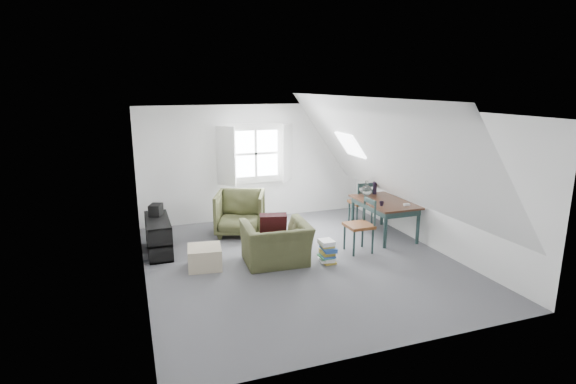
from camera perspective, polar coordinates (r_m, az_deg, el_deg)
name	(u,v)px	position (r m, az deg, el deg)	size (l,w,h in m)	color
floor	(300,261)	(7.67, 1.59, -8.81)	(5.50, 5.50, 0.00)	#525257
ceiling	(301,111)	(7.10, 1.72, 10.19)	(5.50, 5.50, 0.00)	white
wall_back	(255,162)	(9.85, -4.18, 3.77)	(5.00, 5.00, 0.00)	white
wall_front	(395,245)	(4.93, 13.42, -6.58)	(5.00, 5.00, 0.00)	white
wall_left	(139,203)	(6.81, -18.35, -1.31)	(5.50, 5.50, 0.00)	white
wall_right	(430,179)	(8.50, 17.57, 1.60)	(5.50, 5.50, 0.00)	white
slope_left	(204,163)	(6.78, -10.64, 3.63)	(5.50, 5.50, 0.00)	white
slope_right	(386,153)	(7.87, 12.29, 4.91)	(5.50, 5.50, 0.00)	white
dormer_window	(256,154)	(9.74, -4.08, 4.86)	(1.71, 0.35, 1.30)	white
skylight	(350,145)	(9.00, 7.91, 5.94)	(0.55, 0.75, 0.04)	white
armchair_near	(276,263)	(7.61, -1.52, -9.00)	(1.07, 0.93, 0.69)	#3E4125
armchair_far	(241,234)	(9.08, -6.02, -5.27)	(0.92, 0.95, 0.86)	#3E4125
throw_pillow	(273,226)	(7.53, -1.90, -4.30)	(0.45, 0.13, 0.45)	#330E11
ottoman	(205,257)	(7.49, -10.53, -8.15)	(0.53, 0.53, 0.35)	tan
dining_table	(384,205)	(8.95, 12.13, -1.68)	(0.85, 1.41, 0.71)	black
demijohn	(366,190)	(9.20, 9.94, 0.23)	(0.22, 0.22, 0.30)	silver
vase_twigs	(375,187)	(9.40, 10.97, 0.58)	(0.08, 0.09, 0.64)	black
cup	(381,206)	(8.55, 11.78, -1.73)	(0.09, 0.09, 0.08)	black
paper_box	(407,205)	(8.67, 14.85, -1.57)	(0.11, 0.07, 0.04)	white
dining_chair_far	(362,202)	(9.64, 9.34, -1.25)	(0.44, 0.44, 0.93)	brown
dining_chair_near	(361,224)	(8.05, 9.23, -4.08)	(0.45, 0.45, 0.96)	brown
media_shelf	(159,238)	(8.28, -16.10, -5.60)	(0.40, 1.19, 0.61)	black
electronics_box	(156,210)	(8.43, -16.43, -2.23)	(0.20, 0.27, 0.22)	black
magazine_stack	(327,251)	(7.58, 5.02, -7.54)	(0.29, 0.35, 0.39)	#B29933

